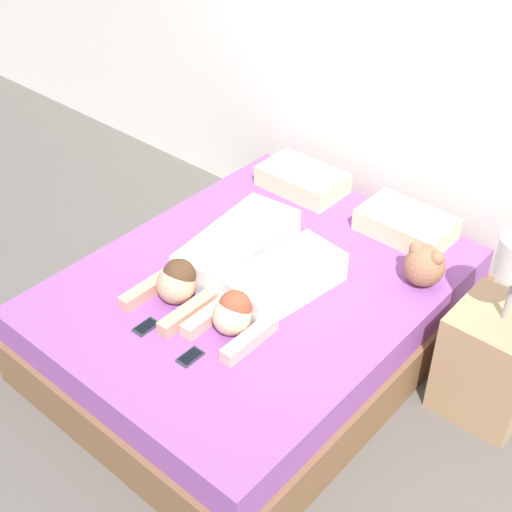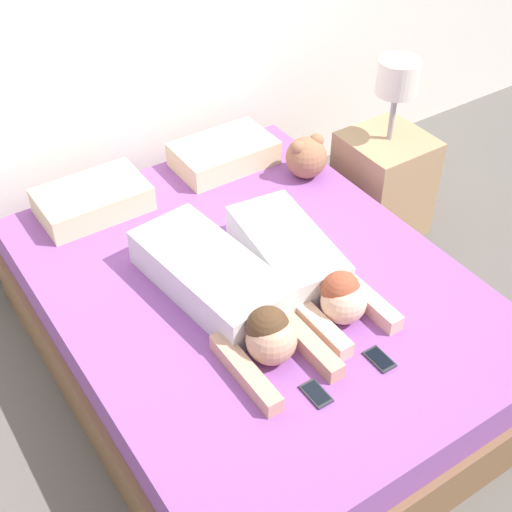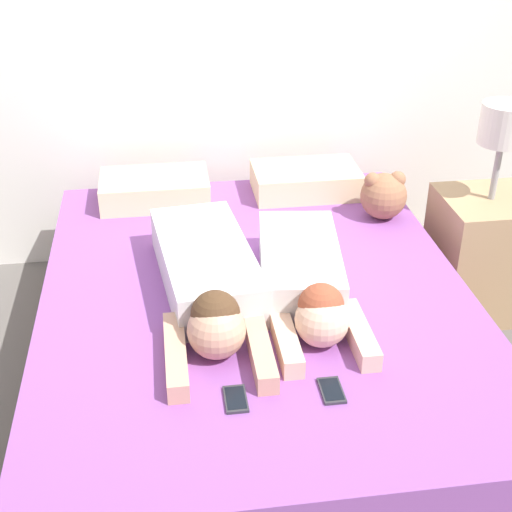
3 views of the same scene
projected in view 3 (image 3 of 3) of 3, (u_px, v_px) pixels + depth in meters
ground_plane at (256, 386)px, 3.03m from camera, size 12.00×12.00×0.00m
wall_back at (220, 13)px, 3.46m from camera, size 12.00×0.06×2.60m
bed at (256, 340)px, 2.91m from camera, size 1.72×2.19×0.49m
pillow_head_left at (155, 189)px, 3.46m from camera, size 0.52×0.33×0.13m
pillow_head_right at (306, 180)px, 3.55m from camera, size 0.52×0.33×0.13m
person_left at (208, 281)px, 2.67m from camera, size 0.41×1.09×0.23m
person_right at (306, 281)px, 2.68m from camera, size 0.38×0.91×0.22m
cell_phone_left at (236, 399)px, 2.22m from camera, size 0.07×0.13×0.01m
cell_phone_right at (332, 390)px, 2.26m from camera, size 0.07×0.13×0.01m
plush_toy at (384, 195)px, 3.29m from camera, size 0.22×0.22×0.23m
nightstand at (483, 246)px, 3.40m from camera, size 0.43×0.43×1.04m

